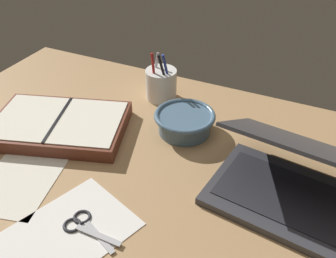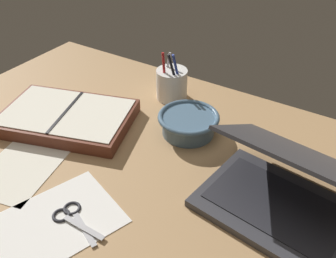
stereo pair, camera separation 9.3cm
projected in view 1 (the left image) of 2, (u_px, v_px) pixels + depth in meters
desk_top at (139, 180)px, 89.91cm from camera, size 140.00×100.00×2.00cm
laptop at (289, 179)px, 81.92cm from camera, size 34.97×31.62×17.61cm
bowl at (185, 121)px, 102.22cm from camera, size 16.78×16.78×5.89cm
pen_cup at (161, 84)px, 115.78cm from camera, size 9.61×9.61×16.30cm
planner at (59, 125)px, 103.12cm from camera, size 41.40×33.27×4.22cm
scissors at (83, 225)px, 77.31cm from camera, size 13.68×7.32×0.80cm
paper_sheet_front at (63, 235)px, 75.51cm from camera, size 27.64×32.57×0.16cm
paper_sheet_beside_planner at (23, 176)px, 89.57cm from camera, size 22.36×29.13×0.16cm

